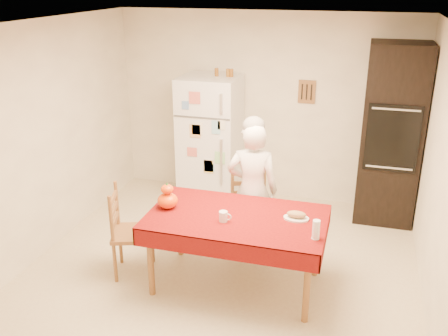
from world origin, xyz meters
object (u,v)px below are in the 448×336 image
at_px(oven_cabinet, 391,135).
at_px(dining_table, 237,222).
at_px(seated_woman, 252,190).
at_px(bread_plate, 296,218).
at_px(refrigerator, 210,140).
at_px(coffee_mug, 223,216).
at_px(pumpkin_lower, 168,201).
at_px(chair_left, 126,228).
at_px(wine_glass, 316,230).
at_px(chair_far, 249,204).

xyz_separation_m(oven_cabinet, dining_table, (-1.41, -1.96, -0.41)).
xyz_separation_m(seated_woman, bread_plate, (0.55, -0.56, 0.01)).
height_order(refrigerator, seated_woman, refrigerator).
height_order(coffee_mug, pumpkin_lower, pumpkin_lower).
distance_m(refrigerator, bread_plate, 2.31).
height_order(seated_woman, bread_plate, seated_woman).
height_order(chair_left, wine_glass, chair_left).
bearing_deg(pumpkin_lower, coffee_mug, -11.95).
height_order(refrigerator, pumpkin_lower, refrigerator).
height_order(coffee_mug, wine_glass, wine_glass).
relative_size(chair_far, coffee_mug, 9.50).
xyz_separation_m(dining_table, chair_far, (-0.07, 0.81, -0.18)).
height_order(chair_left, bread_plate, chair_left).
bearing_deg(pumpkin_lower, bread_plate, 4.70).
relative_size(coffee_mug, bread_plate, 0.42).
distance_m(refrigerator, chair_left, 2.05).
bearing_deg(chair_far, dining_table, -103.26).
relative_size(oven_cabinet, wine_glass, 12.50).
distance_m(refrigerator, chair_far, 1.40).
xyz_separation_m(refrigerator, seated_woman, (0.87, -1.26, -0.09)).
distance_m(dining_table, pumpkin_lower, 0.71).
bearing_deg(chair_far, seated_woman, -84.07).
relative_size(refrigerator, chair_left, 1.79).
bearing_deg(bread_plate, refrigerator, 128.01).
xyz_separation_m(oven_cabinet, pumpkin_lower, (-2.11, -1.97, -0.26)).
height_order(oven_cabinet, coffee_mug, oven_cabinet).
distance_m(chair_far, wine_glass, 1.38).
relative_size(oven_cabinet, dining_table, 1.29).
bearing_deg(seated_woman, coffee_mug, 77.22).
height_order(dining_table, pumpkin_lower, pumpkin_lower).
bearing_deg(bread_plate, dining_table, -170.58).
relative_size(chair_far, chair_left, 1.00).
distance_m(dining_table, chair_left, 1.15).
height_order(oven_cabinet, chair_left, oven_cabinet).
bearing_deg(pumpkin_lower, seated_woman, 43.18).
distance_m(oven_cabinet, pumpkin_lower, 2.90).
bearing_deg(coffee_mug, pumpkin_lower, 168.05).
height_order(dining_table, wine_glass, wine_glass).
height_order(dining_table, seated_woman, seated_woman).
relative_size(dining_table, bread_plate, 7.08).
relative_size(refrigerator, oven_cabinet, 0.77).
bearing_deg(coffee_mug, seated_woman, 83.08).
distance_m(seated_woman, wine_glass, 1.17).
bearing_deg(dining_table, refrigerator, 114.40).
bearing_deg(pumpkin_lower, wine_glass, -8.58).
bearing_deg(chair_far, bread_plate, -67.05).
xyz_separation_m(refrigerator, dining_table, (0.87, -1.91, -0.16)).
distance_m(oven_cabinet, chair_far, 1.97).
relative_size(refrigerator, wine_glass, 9.66).
bearing_deg(pumpkin_lower, dining_table, 0.90).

